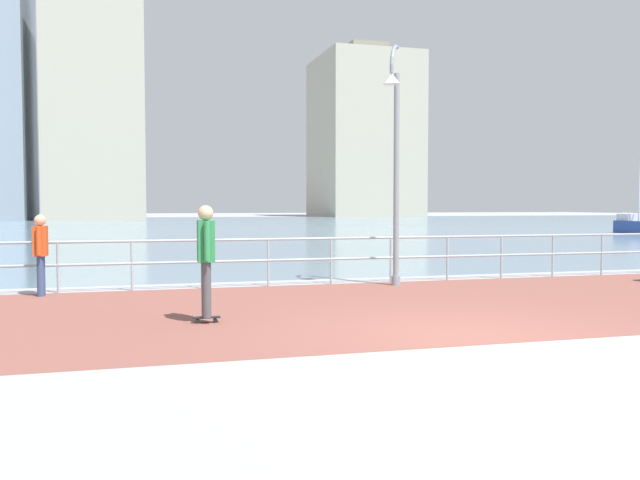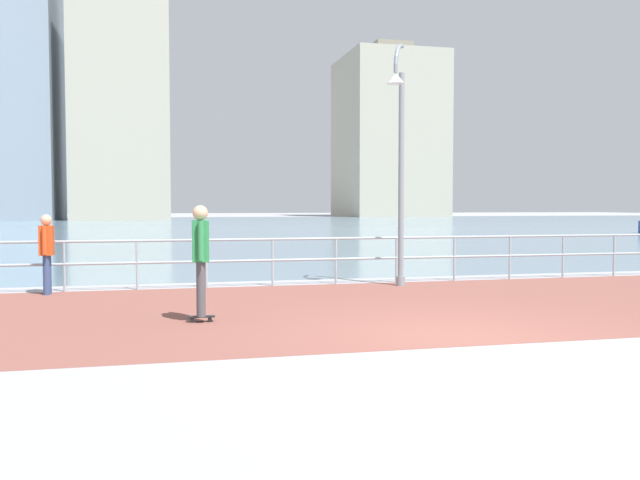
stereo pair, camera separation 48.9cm
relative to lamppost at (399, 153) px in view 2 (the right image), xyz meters
name	(u,v)px [view 2 (the right image)]	position (x,y,z in m)	size (l,w,h in m)	color
ground	(211,230)	(-1.18, 34.62, -2.83)	(220.00, 220.00, 0.00)	#9E9EA3
brick_paving	(387,306)	(-1.18, -2.63, -2.83)	(28.00, 6.74, 0.01)	brown
harbor_water	(201,226)	(-1.18, 45.74, -2.83)	(180.00, 88.00, 0.00)	#6B899E
waterfront_railing	(336,252)	(-1.18, 0.74, -2.12)	(25.25, 0.06, 1.03)	#9EADB7
lamppost	(399,153)	(0.00, 0.00, 0.00)	(0.58, 0.73, 5.12)	gray
skateboarder	(201,252)	(-4.37, -3.45, -1.79)	(0.40, 0.55, 1.72)	black
bystander	(47,248)	(-7.05, 0.39, -1.93)	(0.25, 0.55, 1.55)	#384C7A
tower_brick	(388,136)	(32.34, 92.20, 10.28)	(15.06, 17.12, 27.89)	#B2AD99
tower_steel	(121,97)	(-8.89, 72.87, 12.11)	(11.39, 11.16, 31.55)	#B2AD99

